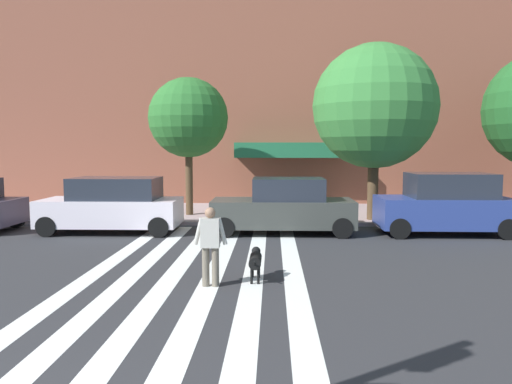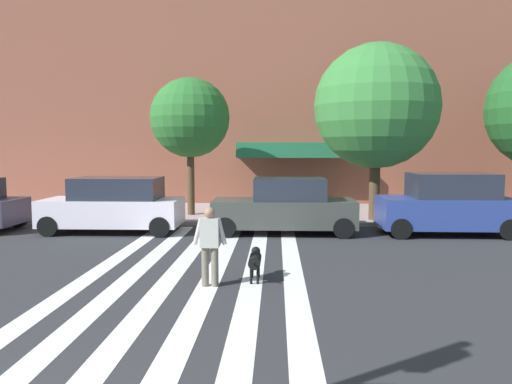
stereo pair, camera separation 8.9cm
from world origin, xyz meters
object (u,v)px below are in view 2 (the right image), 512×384
Objects in this scene: parked_car_behind_first at (114,205)px; parked_car_third_in_line at (285,207)px; dog_on_leash at (255,260)px; pedestrian_dog_walker at (210,242)px; parked_car_fourth_in_line at (447,205)px; street_tree_middle at (376,107)px; street_tree_nearest at (190,118)px.

parked_car_behind_first reaches higher than parked_car_third_in_line.
parked_car_behind_first is at bearing 131.13° from dog_on_leash.
pedestrian_dog_walker reaches higher than dog_on_leash.
parked_car_fourth_in_line is 4.51m from street_tree_middle.
parked_car_third_in_line is at bearing -146.13° from street_tree_middle.
parked_car_fourth_in_line is (5.31, -0.00, 0.11)m from parked_car_third_in_line.
street_tree_middle is (-1.91, 2.28, 3.38)m from parked_car_fourth_in_line.
street_tree_middle is at bearing 33.87° from parked_car_third_in_line.
street_tree_nearest is at bearing 102.30° from pedestrian_dog_walker.
parked_car_behind_first is at bearing -166.04° from street_tree_middle.
street_tree_middle reaches higher than parked_car_third_in_line.
pedestrian_dog_walker is at bearing -138.03° from parked_car_fourth_in_line.
street_tree_nearest reaches higher than pedestrian_dog_walker.
dog_on_leash is (0.90, 0.51, -0.48)m from pedestrian_dog_walker.
parked_car_fourth_in_line is 0.65× the size of street_tree_middle.
parked_car_behind_first is 2.80× the size of pedestrian_dog_walker.
parked_car_third_in_line is 0.85× the size of street_tree_nearest.
parked_car_third_in_line is 2.86× the size of pedestrian_dog_walker.
street_tree_nearest reaches higher than parked_car_behind_first.
parked_car_third_in_line is 5.82m from dog_on_leash.
street_tree_nearest is (2.02, 3.37, 3.12)m from parked_car_behind_first.
dog_on_leash is (5.03, -5.75, -0.48)m from parked_car_behind_first.
pedestrian_dog_walker is 1.14m from dog_on_leash.
street_tree_nearest is (-3.75, 3.37, 3.15)m from parked_car_third_in_line.
street_tree_middle is at bearing 62.71° from dog_on_leash.
street_tree_nearest is 10.34m from pedestrian_dog_walker.
street_tree_nearest is at bearing 138.06° from parked_car_third_in_line.
street_tree_nearest is at bearing 108.22° from dog_on_leash.
parked_car_fourth_in_line is 9.36m from pedestrian_dog_walker.
parked_car_fourth_in_line reaches higher than dog_on_leash.
parked_car_third_in_line is at bearing 82.60° from dog_on_leash.
parked_car_behind_first is 10.06m from street_tree_middle.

